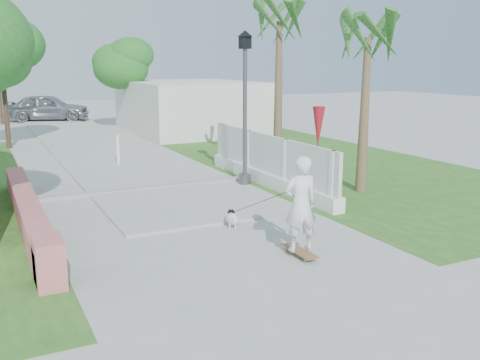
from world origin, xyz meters
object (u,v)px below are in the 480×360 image
bollard (118,149)px  patio_umbrella (318,128)px  skateboarder (285,204)px  dog (232,218)px  street_lamp (245,102)px  parked_car (48,108)px

bollard → patio_umbrella: bearing=-50.1°
patio_umbrella → skateboarder: bearing=-130.1°
skateboarder → dog: 1.97m
patio_umbrella → dog: bearing=-146.2°
street_lamp → bollard: 5.56m
skateboarder → dog: bearing=-76.8°
street_lamp → parked_car: bearing=98.1°
patio_umbrella → dog: size_ratio=4.35×
skateboarder → parked_car: skateboarder is taller
bollard → patio_umbrella: (4.60, -5.50, 1.10)m
street_lamp → skateboarder: 6.08m
patio_umbrella → dog: patio_umbrella is taller
street_lamp → skateboarder: (-1.95, -5.56, -1.50)m
bollard → parked_car: 16.72m
bollard → skateboarder: 10.10m
parked_car → patio_umbrella: bearing=-148.8°
street_lamp → dog: (-2.20, -3.74, -2.22)m
patio_umbrella → parked_car: patio_umbrella is taller
skateboarder → dog: (-0.26, 1.82, -0.72)m
bollard → street_lamp: bearing=-59.0°
bollard → parked_car: size_ratio=0.22×
skateboarder → street_lamp: bearing=-104.1°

